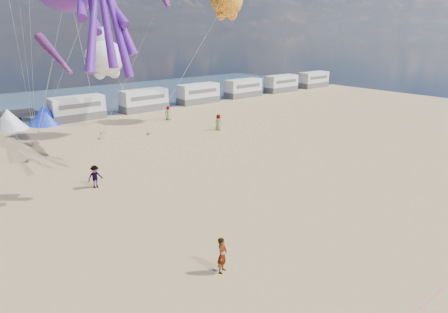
# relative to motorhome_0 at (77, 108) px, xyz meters

# --- Properties ---
(ground) EXTENTS (120.00, 120.00, 0.00)m
(ground) POSITION_rel_motorhome_0_xyz_m (-6.00, -40.00, -1.50)
(ground) COLOR tan
(ground) RESTS_ON ground
(water) EXTENTS (120.00, 120.00, 0.00)m
(water) POSITION_rel_motorhome_0_xyz_m (-6.00, 15.00, -1.48)
(water) COLOR #31495F
(water) RESTS_ON ground
(motorhome_0) EXTENTS (6.60, 2.50, 3.00)m
(motorhome_0) POSITION_rel_motorhome_0_xyz_m (0.00, 0.00, 0.00)
(motorhome_0) COLOR silver
(motorhome_0) RESTS_ON ground
(motorhome_1) EXTENTS (6.60, 2.50, 3.00)m
(motorhome_1) POSITION_rel_motorhome_0_xyz_m (9.50, 0.00, 0.00)
(motorhome_1) COLOR silver
(motorhome_1) RESTS_ON ground
(motorhome_2) EXTENTS (6.60, 2.50, 3.00)m
(motorhome_2) POSITION_rel_motorhome_0_xyz_m (19.00, 0.00, 0.00)
(motorhome_2) COLOR silver
(motorhome_2) RESTS_ON ground
(motorhome_3) EXTENTS (6.60, 2.50, 3.00)m
(motorhome_3) POSITION_rel_motorhome_0_xyz_m (28.50, 0.00, 0.00)
(motorhome_3) COLOR silver
(motorhome_3) RESTS_ON ground
(motorhome_4) EXTENTS (6.60, 2.50, 3.00)m
(motorhome_4) POSITION_rel_motorhome_0_xyz_m (38.00, 0.00, 0.00)
(motorhome_4) COLOR silver
(motorhome_4) RESTS_ON ground
(motorhome_5) EXTENTS (6.60, 2.50, 3.00)m
(motorhome_5) POSITION_rel_motorhome_0_xyz_m (47.50, 0.00, 0.00)
(motorhome_5) COLOR silver
(motorhome_5) RESTS_ON ground
(tent_white) EXTENTS (4.00, 4.00, 2.40)m
(tent_white) POSITION_rel_motorhome_0_xyz_m (-8.00, 0.00, -0.30)
(tent_white) COLOR white
(tent_white) RESTS_ON ground
(tent_blue) EXTENTS (4.00, 4.00, 2.40)m
(tent_blue) POSITION_rel_motorhome_0_xyz_m (-4.00, 0.00, -0.30)
(tent_blue) COLOR #1933CC
(tent_blue) RESTS_ON ground
(standing_person) EXTENTS (0.77, 0.68, 1.79)m
(standing_person) POSITION_rel_motorhome_0_xyz_m (-7.21, -37.66, -0.61)
(standing_person) COLOR tan
(standing_person) RESTS_ON ground
(beachgoer_0) EXTENTS (0.78, 0.69, 1.80)m
(beachgoer_0) POSITION_rel_motorhome_0_xyz_m (8.85, -7.39, -0.60)
(beachgoer_0) COLOR #7F6659
(beachgoer_0) RESTS_ON ground
(beachgoer_2) EXTENTS (0.86, 0.68, 1.72)m
(beachgoer_2) POSITION_rel_motorhome_0_xyz_m (-7.55, -23.60, -0.64)
(beachgoer_2) COLOR #7F6659
(beachgoer_2) RESTS_ON ground
(beachgoer_6) EXTENTS (0.61, 0.76, 1.82)m
(beachgoer_6) POSITION_rel_motorhome_0_xyz_m (10.38, -15.64, -0.59)
(beachgoer_6) COLOR #7F6659
(beachgoer_6) RESTS_ON ground
(sandbag_a) EXTENTS (0.50, 0.35, 0.22)m
(sandbag_a) POSITION_rel_motorhome_0_xyz_m (-9.53, -14.03, -1.39)
(sandbag_a) COLOR gray
(sandbag_a) RESTS_ON ground
(sandbag_b) EXTENTS (0.50, 0.35, 0.22)m
(sandbag_b) POSITION_rel_motorhome_0_xyz_m (-1.67, -10.90, -1.39)
(sandbag_b) COLOR gray
(sandbag_b) RESTS_ON ground
(sandbag_c) EXTENTS (0.50, 0.35, 0.22)m
(sandbag_c) POSITION_rel_motorhome_0_xyz_m (3.23, -12.45, -1.39)
(sandbag_c) COLOR gray
(sandbag_c) RESTS_ON ground
(sandbag_d) EXTENTS (0.50, 0.35, 0.22)m
(sandbag_d) POSITION_rel_motorhome_0_xyz_m (-0.61, -8.88, -1.39)
(sandbag_d) COLOR gray
(sandbag_d) RESTS_ON ground
(sandbag_e) EXTENTS (0.50, 0.35, 0.22)m
(sandbag_e) POSITION_rel_motorhome_0_xyz_m (-7.55, -8.60, -1.39)
(sandbag_e) COLOR gray
(sandbag_e) RESTS_ON ground
(kite_panda) EXTENTS (5.65, 5.49, 6.32)m
(kite_panda) POSITION_rel_motorhome_0_xyz_m (0.07, -9.81, 6.73)
(kite_panda) COLOR white
(kite_teddy_orange) EXTENTS (5.63, 5.44, 6.53)m
(kite_teddy_orange) POSITION_rel_motorhome_0_xyz_m (14.55, -12.15, 12.82)
(kite_teddy_orange) COLOR #FF9C25
(windsock_right) EXTENTS (1.60, 5.67, 5.60)m
(windsock_right) POSITION_rel_motorhome_0_xyz_m (-6.82, -15.56, 7.57)
(windsock_right) COLOR red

